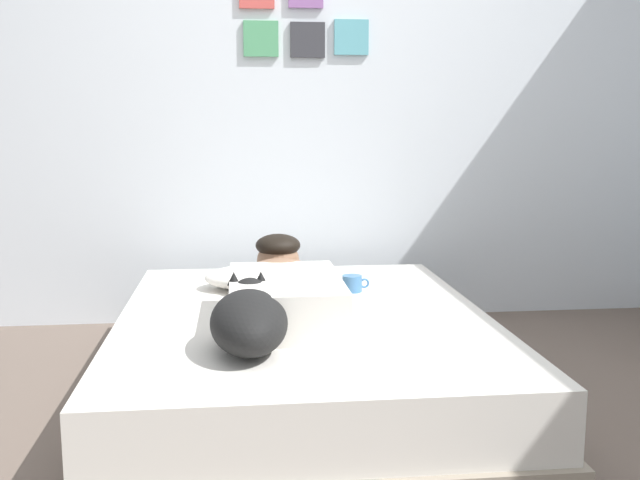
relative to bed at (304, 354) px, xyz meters
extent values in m
plane|color=#66564C|center=(0.12, -0.49, -0.17)|extent=(12.34, 12.34, 0.00)
cube|color=silver|center=(0.12, 1.23, 1.08)|extent=(4.17, 0.10, 2.50)
cube|color=#4C9966|center=(-0.12, 1.17, 1.38)|extent=(0.19, 0.02, 0.19)
cube|color=#333338|center=(0.13, 1.17, 1.37)|extent=(0.19, 0.02, 0.19)
cube|color=#59A5B2|center=(0.37, 1.17, 1.39)|extent=(0.19, 0.02, 0.19)
cube|color=gray|center=(0.00, 0.00, -0.11)|extent=(1.51, 1.97, 0.11)
cube|color=silver|center=(0.00, 0.00, 0.06)|extent=(1.46, 1.91, 0.23)
ellipsoid|color=white|center=(-0.16, 0.46, 0.23)|extent=(0.52, 0.32, 0.11)
cube|color=silver|center=(-0.08, -0.14, 0.26)|extent=(0.42, 0.64, 0.18)
ellipsoid|color=#8C664C|center=(-0.08, 0.20, 0.28)|extent=(0.32, 0.20, 0.16)
sphere|color=#8C664C|center=(-0.08, 0.36, 0.32)|extent=(0.19, 0.19, 0.19)
ellipsoid|color=black|center=(-0.08, 0.36, 0.39)|extent=(0.20, 0.20, 0.10)
cylinder|color=#8C664C|center=(-0.18, 0.34, 0.25)|extent=(0.23, 0.07, 0.14)
cylinder|color=#8C664C|center=(0.02, 0.34, 0.25)|extent=(0.23, 0.07, 0.14)
ellipsoid|color=black|center=(-0.23, -0.47, 0.27)|extent=(0.26, 0.48, 0.20)
sphere|color=black|center=(-0.22, -0.21, 0.29)|extent=(0.15, 0.15, 0.15)
cone|color=black|center=(-0.28, -0.19, 0.36)|extent=(0.05, 0.05, 0.05)
cone|color=black|center=(-0.18, -0.19, 0.36)|extent=(0.05, 0.05, 0.05)
cylinder|color=teal|center=(0.25, 0.35, 0.21)|extent=(0.09, 0.09, 0.07)
torus|color=teal|center=(0.31, 0.35, 0.21)|extent=(0.05, 0.01, 0.05)
cube|color=black|center=(-0.28, -0.33, 0.18)|extent=(0.07, 0.14, 0.01)
camera|label=1|loc=(-0.25, -2.84, 0.93)|focal=40.85mm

